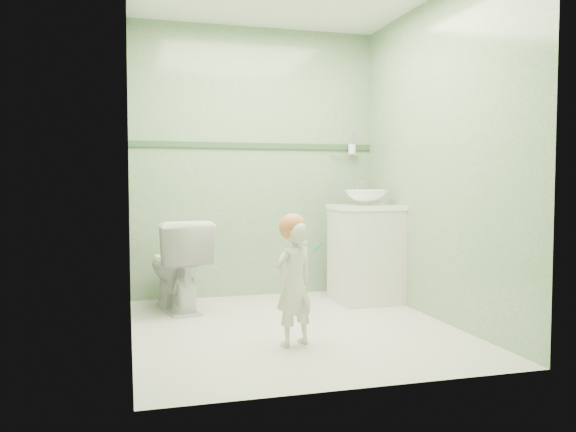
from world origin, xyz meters
name	(u,v)px	position (x,y,z in m)	size (l,w,h in m)	color
ground	(294,328)	(0.00, 0.00, 0.00)	(2.50, 2.50, 0.00)	beige
room_shell	(294,157)	(0.00, 0.00, 1.20)	(2.50, 2.54, 2.40)	gray
trim_stripe	(256,146)	(0.00, 1.24, 1.35)	(2.20, 0.02, 0.05)	#315531
vanity	(366,255)	(0.84, 0.70, 0.40)	(0.52, 0.50, 0.80)	beige
counter	(366,207)	(0.84, 0.70, 0.81)	(0.54, 0.52, 0.04)	white
basin	(366,198)	(0.84, 0.70, 0.89)	(0.37, 0.37, 0.13)	white
faucet	(358,188)	(0.84, 0.89, 0.97)	(0.03, 0.13, 0.18)	silver
cup_holder	(351,149)	(0.89, 1.18, 1.33)	(0.26, 0.07, 0.21)	silver
toilet	(177,265)	(-0.74, 0.80, 0.36)	(0.41, 0.72, 0.73)	white
toddler	(294,284)	(-0.12, -0.42, 0.39)	(0.28, 0.19, 0.78)	beige
hair_cap	(293,227)	(-0.12, -0.40, 0.74)	(0.17, 0.17, 0.17)	#C46C41
teal_toothbrush	(316,248)	(0.00, -0.50, 0.62)	(0.10, 0.14, 0.08)	#089171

